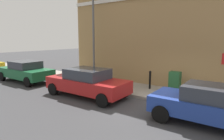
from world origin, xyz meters
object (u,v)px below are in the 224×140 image
Objects in this scene: car_blue at (215,105)px; utility_cabinet at (175,83)px; car_red at (87,82)px; car_green at (25,71)px; bollard_near_cabinet at (150,79)px; lamppost at (94,34)px.

utility_cabinet is (2.67, 2.30, -0.05)m from car_blue.
car_red reaches higher than car_green.
car_green is 9.93m from utility_cabinet.
car_blue is 3.52m from utility_cabinet.
bollard_near_cabinet is (2.85, -2.16, -0.05)m from car_red.
car_red reaches higher than bollard_near_cabinet.
utility_cabinet is 1.45m from bollard_near_cabinet.
car_green is at bearing -1.89° from car_red.
car_green is at bearing 127.34° from lamppost.
lamppost is (0.18, 5.75, 2.62)m from utility_cabinet.
car_blue is at bearing -109.48° from lamppost.
bollard_near_cabinet is (2.77, 3.75, -0.02)m from car_blue.
car_red is at bearing -143.78° from lamppost.
car_green is 8.58m from bollard_near_cabinet.
car_red is at bearing 127.31° from utility_cabinet.
lamppost is at bearing -144.16° from car_green.
car_blue is 3.75× the size of utility_cabinet.
utility_cabinet is at bearing -50.56° from car_blue.
car_green is 4.18× the size of bollard_near_cabinet.
car_blue is at bearing -126.49° from bollard_near_cabinet.
bollard_near_cabinet is (2.82, -8.11, -0.03)m from car_green.
lamppost is (2.93, 2.14, 2.55)m from car_red.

